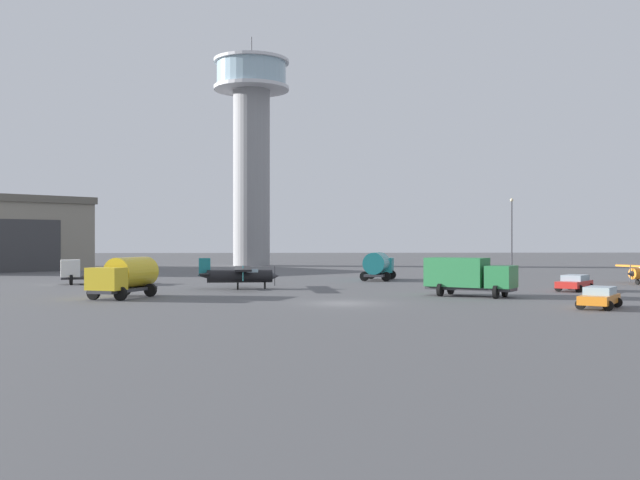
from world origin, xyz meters
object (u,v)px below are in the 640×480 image
(control_tower, at_px, (252,138))
(car_red, at_px, (575,282))
(truck_flatbed_white, at_px, (84,272))
(car_orange, at_px, (599,297))
(airplane_black, at_px, (239,274))
(truck_fuel_tanker_teal, at_px, (378,265))
(truck_fuel_tanker_yellow, at_px, (125,276))
(truck_box_green, at_px, (468,275))
(light_post_west, at_px, (512,229))

(control_tower, bearing_deg, car_red, -64.02)
(truck_flatbed_white, relative_size, car_orange, 1.52)
(airplane_black, xyz_separation_m, truck_fuel_tanker_teal, (14.16, 12.77, 0.38))
(airplane_black, bearing_deg, truck_fuel_tanker_teal, 38.43)
(truck_flatbed_white, xyz_separation_m, car_orange, (39.65, -27.15, -0.45))
(truck_fuel_tanker_yellow, xyz_separation_m, car_red, (36.67, 5.33, -0.91))
(airplane_black, bearing_deg, truck_box_green, -30.98)
(airplane_black, relative_size, light_post_west, 0.94)
(airplane_black, bearing_deg, car_orange, -42.72)
(truck_flatbed_white, bearing_deg, car_orange, 127.75)
(car_orange, height_order, car_red, same)
(truck_fuel_tanker_yellow, height_order, car_orange, truck_fuel_tanker_yellow)
(truck_flatbed_white, xyz_separation_m, truck_fuel_tanker_teal, (29.86, 5.11, 0.47))
(car_red, xyz_separation_m, light_post_west, (5.42, 33.18, 5.06))
(car_red, bearing_deg, airplane_black, -58.61)
(truck_fuel_tanker_teal, distance_m, light_post_west, 26.10)
(truck_fuel_tanker_teal, bearing_deg, airplane_black, 148.64)
(truck_box_green, height_order, car_orange, truck_box_green)
(airplane_black, distance_m, truck_fuel_tanker_teal, 19.07)
(car_orange, bearing_deg, truck_fuel_tanker_teal, -126.69)
(truck_flatbed_white, distance_m, light_post_west, 54.45)
(airplane_black, xyz_separation_m, truck_flatbed_white, (-15.69, 7.66, -0.10))
(control_tower, height_order, truck_fuel_tanker_teal, control_tower)
(truck_flatbed_white, relative_size, light_post_west, 0.68)
(truck_flatbed_white, relative_size, truck_fuel_tanker_teal, 0.98)
(truck_fuel_tanker_teal, bearing_deg, car_red, -122.67)
(control_tower, relative_size, light_post_west, 3.95)
(truck_flatbed_white, bearing_deg, light_post_west, -174.71)
(truck_fuel_tanker_yellow, distance_m, truck_fuel_tanker_teal, 31.37)
(airplane_black, xyz_separation_m, car_red, (28.77, -4.20, -0.54))
(control_tower, height_order, car_red, control_tower)
(control_tower, relative_size, car_orange, 8.86)
(airplane_black, bearing_deg, truck_flatbed_white, 150.37)
(light_post_west, bearing_deg, truck_fuel_tanker_teal, -140.99)
(airplane_black, distance_m, light_post_west, 45.05)
(truck_box_green, distance_m, car_orange, 11.65)
(truck_fuel_tanker_yellow, bearing_deg, car_red, 119.59)
(control_tower, relative_size, truck_flatbed_white, 5.81)
(truck_box_green, bearing_deg, car_red, 60.31)
(airplane_black, xyz_separation_m, light_post_west, (34.19, 28.99, 4.52))
(truck_flatbed_white, xyz_separation_m, light_post_west, (49.88, 21.32, 4.62))
(car_orange, bearing_deg, truck_box_green, -113.70)
(control_tower, distance_m, car_orange, 84.07)
(truck_box_green, bearing_deg, truck_flatbed_white, -172.65)
(truck_box_green, xyz_separation_m, truck_fuel_tanker_teal, (-4.01, 22.18, 0.01))
(control_tower, distance_m, truck_fuel_tanker_yellow, 70.60)
(truck_flatbed_white, xyz_separation_m, car_red, (44.46, -11.86, -0.44))
(truck_box_green, distance_m, car_red, 11.85)
(truck_box_green, distance_m, light_post_west, 41.81)
(truck_box_green, distance_m, truck_fuel_tanker_yellow, 26.08)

